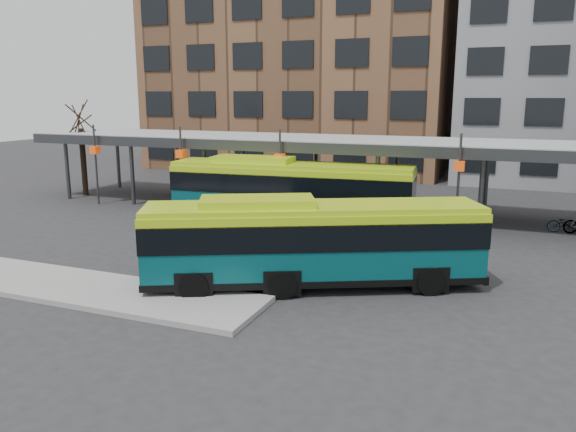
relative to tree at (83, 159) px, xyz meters
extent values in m
plane|color=#28282B|center=(18.00, -12.00, -2.43)|extent=(120.00, 120.00, 0.00)
cube|color=gray|center=(12.50, -15.00, -2.34)|extent=(14.00, 3.00, 0.18)
cube|color=#999B9E|center=(18.00, 1.00, 1.57)|extent=(40.00, 6.00, 0.35)
cube|color=#383A3D|center=(18.00, -2.00, 1.42)|extent=(40.00, 0.15, 0.55)
cylinder|color=#383A3D|center=(0.00, -1.50, -0.53)|extent=(0.24, 0.24, 3.80)
cylinder|color=#383A3D|center=(0.00, 3.50, -0.53)|extent=(0.24, 0.24, 3.80)
cylinder|color=#383A3D|center=(5.00, -1.50, -0.53)|extent=(0.24, 0.24, 3.80)
cylinder|color=#383A3D|center=(5.00, 3.50, -0.53)|extent=(0.24, 0.24, 3.80)
cylinder|color=#383A3D|center=(10.00, -1.50, -0.53)|extent=(0.24, 0.24, 3.80)
cylinder|color=#383A3D|center=(10.00, 3.50, -0.53)|extent=(0.24, 0.24, 3.80)
cylinder|color=#383A3D|center=(15.00, -1.50, -0.53)|extent=(0.24, 0.24, 3.80)
cylinder|color=#383A3D|center=(15.00, 3.50, -0.53)|extent=(0.24, 0.24, 3.80)
cylinder|color=#383A3D|center=(20.00, -1.50, -0.53)|extent=(0.24, 0.24, 3.80)
cylinder|color=#383A3D|center=(20.00, 3.50, -0.53)|extent=(0.24, 0.24, 3.80)
cylinder|color=#383A3D|center=(25.00, -1.50, -0.53)|extent=(0.24, 0.24, 3.80)
cylinder|color=#383A3D|center=(25.00, 3.50, -0.53)|extent=(0.24, 0.24, 3.80)
cylinder|color=#383A3D|center=(3.00, -2.30, -0.03)|extent=(0.12, 0.12, 4.80)
cube|color=#DE460D|center=(3.00, -2.30, 0.87)|extent=(0.45, 0.45, 0.45)
cylinder|color=#383A3D|center=(9.00, -2.30, -0.03)|extent=(0.12, 0.12, 4.80)
cube|color=#DE460D|center=(9.00, -2.30, 0.87)|extent=(0.45, 0.45, 0.45)
cylinder|color=#383A3D|center=(15.00, -2.30, -0.03)|extent=(0.12, 0.12, 4.80)
cube|color=#DE460D|center=(15.00, -2.30, 0.87)|extent=(0.45, 0.45, 0.45)
cylinder|color=#383A3D|center=(24.00, -2.30, -0.03)|extent=(0.12, 0.12, 4.80)
cube|color=#DE460D|center=(24.00, -2.30, 0.87)|extent=(0.45, 0.45, 0.45)
cylinder|color=black|center=(0.00, 0.00, -0.23)|extent=(0.36, 0.36, 4.40)
cylinder|color=black|center=(0.10, 0.00, 2.37)|extent=(0.08, 1.63, 1.59)
cylinder|color=black|center=(0.00, 0.10, 2.37)|extent=(1.63, 0.13, 1.59)
cylinder|color=black|center=(-0.10, -0.01, 2.37)|extent=(0.15, 1.63, 1.59)
cylinder|color=black|center=(0.00, -0.10, 2.37)|extent=(1.63, 0.10, 1.59)
cube|color=brown|center=(8.00, 20.00, 8.57)|extent=(26.00, 14.00, 22.00)
cube|color=#07474D|center=(20.13, -11.67, -0.92)|extent=(11.27, 7.12, 2.37)
cube|color=black|center=(20.13, -11.67, -0.44)|extent=(11.34, 7.19, 0.90)
cube|color=#ADD415|center=(20.13, -11.67, 0.36)|extent=(11.23, 7.03, 0.19)
cube|color=#ADD415|center=(18.43, -12.50, 0.55)|extent=(4.16, 3.20, 0.33)
cube|color=black|center=(20.13, -11.67, -1.99)|extent=(11.35, 7.20, 0.23)
cylinder|color=black|center=(24.05, -11.05, -1.96)|extent=(0.98, 0.67, 0.95)
cylinder|color=black|center=(23.04, -8.97, -1.96)|extent=(0.98, 0.67, 0.95)
cylinder|color=black|center=(19.62, -13.21, -1.96)|extent=(0.98, 0.67, 0.95)
cylinder|color=black|center=(18.60, -11.13, -1.96)|extent=(0.98, 0.67, 0.95)
cylinder|color=black|center=(17.06, -14.45, -1.96)|extent=(0.98, 0.67, 0.95)
cylinder|color=black|center=(16.04, -12.37, -1.96)|extent=(0.98, 0.67, 0.95)
cube|color=#07474D|center=(15.83, -2.84, -0.79)|extent=(12.50, 3.58, 2.57)
cube|color=black|center=(15.83, -2.84, -0.28)|extent=(12.55, 3.65, 0.98)
cube|color=#ADD415|center=(15.83, -2.84, 0.60)|extent=(12.49, 3.48, 0.21)
cube|color=#ADD415|center=(13.78, -3.01, 0.80)|extent=(4.25, 2.18, 0.36)
cube|color=black|center=(15.83, -2.84, -1.95)|extent=(12.56, 3.65, 0.25)
cylinder|color=black|center=(20.03, -3.75, -1.92)|extent=(1.05, 0.39, 1.03)
cylinder|color=black|center=(19.82, -1.25, -1.92)|extent=(1.05, 0.39, 1.03)
cylinder|color=black|center=(14.71, -4.19, -1.92)|extent=(1.05, 0.39, 1.03)
cylinder|color=black|center=(14.50, -1.69, -1.92)|extent=(1.05, 0.39, 1.03)
cylinder|color=black|center=(11.64, -4.45, -1.92)|extent=(1.05, 0.39, 1.03)
cylinder|color=black|center=(11.43, -1.95, -1.92)|extent=(1.05, 0.39, 1.03)
imported|color=slate|center=(28.93, 0.18, -1.99)|extent=(1.70, 0.62, 0.89)
camera|label=1|loc=(26.23, -29.23, 4.06)|focal=35.00mm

